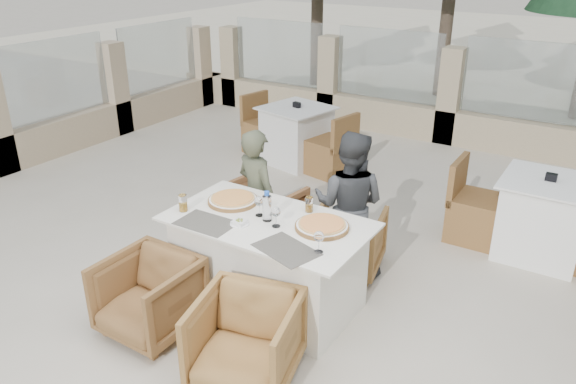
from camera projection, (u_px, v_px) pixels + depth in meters
The scene contains 24 objects.
ground at pixel (265, 296), 4.77m from camera, with size 80.00×80.00×0.00m, color beige.
sand_patch at pixel (550, 50), 15.58m from camera, with size 30.00×16.00×0.01m, color #F4E9C7.
perimeter_wall_far at pixel (451, 89), 8.15m from camera, with size 10.00×0.34×1.60m, color tan, non-canonical shape.
perimeter_wall_left at pixel (59, 96), 7.80m from camera, with size 0.34×7.00×1.60m, color #C9B18D, non-canonical shape.
dining_table at pixel (268, 263), 4.54m from camera, with size 1.60×0.90×0.77m, color white, non-canonical shape.
placemat_near_left at pixel (206, 223), 4.34m from camera, with size 0.45×0.30×0.00m, color #56524A.
placemat_near_right at pixel (286, 249), 3.96m from camera, with size 0.45×0.30×0.00m, color #545048.
pizza_left at pixel (233, 199), 4.67m from camera, with size 0.42×0.42×0.05m, color orange.
pizza_right at pixel (322, 225), 4.25m from camera, with size 0.41×0.41×0.05m, color #ED5B20.
water_bottle at pixel (267, 206), 4.33m from camera, with size 0.07×0.07×0.25m, color #C2DDFF.
wine_glass_centre at pixel (259, 205), 4.42m from camera, with size 0.08×0.08×0.18m, color silver, non-canonical shape.
wine_glass_near at pixel (276, 216), 4.25m from camera, with size 0.08×0.08×0.18m, color silver, non-canonical shape.
wine_glass_corner at pixel (319, 241), 3.89m from camera, with size 0.08×0.08×0.18m, color silver, non-canonical shape.
beer_glass_left at pixel (183, 203), 4.51m from camera, with size 0.07×0.07×0.14m, color gold.
beer_glass_right at pixel (309, 204), 4.50m from camera, with size 0.06×0.06×0.13m, color orange.
olive_dish at pixel (240, 222), 4.31m from camera, with size 0.11×0.11×0.04m, color white, non-canonical shape.
armchair_far_left at pixel (259, 218), 5.40m from camera, with size 0.71×0.73×0.66m, color brown.
armchair_far_right at pixel (348, 240), 5.08m from camera, with size 0.61×0.63×0.57m, color olive.
armchair_near_left at pixel (149, 296), 4.25m from camera, with size 0.65×0.67×0.61m, color brown.
armchair_near_right at pixel (246, 341), 3.77m from camera, with size 0.67×0.68×0.62m, color olive.
diner_left at pixel (257, 197), 5.11m from camera, with size 0.47×0.31×1.28m, color #484D38.
diner_right at pixel (349, 205), 4.88m from camera, with size 0.65×0.51×1.34m, color #3B3D40.
bg_table_a at pixel (297, 135), 7.53m from camera, with size 1.64×0.82×0.77m, color silver, non-canonical shape.
bg_table_b at pixel (543, 218), 5.27m from camera, with size 1.64×0.82×0.77m, color white, non-canonical shape.
Camera 1 is at (2.30, -3.28, 2.76)m, focal length 35.00 mm.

